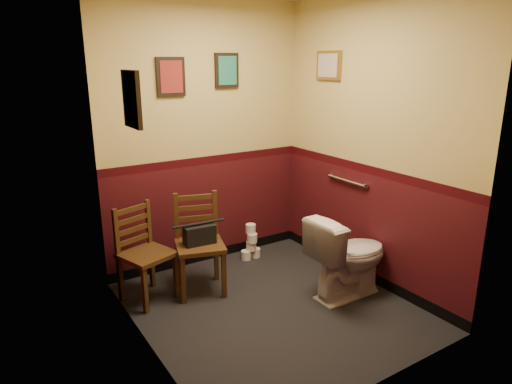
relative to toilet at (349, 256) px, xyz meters
The scene contains 16 objects.
floor 0.84m from the toilet, 165.30° to the left, with size 2.20×2.40×0.00m, color black.
wall_back 1.84m from the toilet, 117.40° to the left, with size 2.20×2.70×0.00m, color #3F0E14.
wall_front 1.57m from the toilet, 125.45° to the right, with size 2.20×2.70×0.00m, color #3F0E14.
wall_left 2.07m from the toilet, behind, with size 2.40×2.70×0.00m, color #3F0E14.
wall_right 1.06m from the toilet, 26.43° to the left, with size 2.40×2.70×0.00m, color #3F0E14.
grab_bar 0.80m from the toilet, 51.48° to the left, with size 0.05×0.56×0.06m.
framed_print_back_a 2.34m from the toilet, 128.02° to the left, with size 0.28×0.04×0.36m.
framed_print_back_b 2.17m from the toilet, 108.96° to the left, with size 0.26×0.04×0.34m.
framed_print_left 2.34m from the toilet, behind, with size 0.04×0.30×0.38m.
framed_print_right 1.88m from the toilet, 65.50° to the left, with size 0.04×0.34×0.28m.
toilet is the anchor object (origin of this frame).
toilet_brush 0.45m from the toilet, 35.51° to the left, with size 0.12×0.12×0.44m.
chair_left 1.85m from the toilet, 149.00° to the left, with size 0.51×0.51×0.87m.
chair_right 1.38m from the toilet, 142.60° to the left, with size 0.54×0.54×0.92m.
handbag 1.38m from the toilet, 144.23° to the left, with size 0.29×0.16×0.21m.
tp_stack 1.22m from the toilet, 105.42° to the left, with size 0.23×0.14×0.40m.
Camera 1 is at (-2.05, -2.94, 2.10)m, focal length 32.00 mm.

